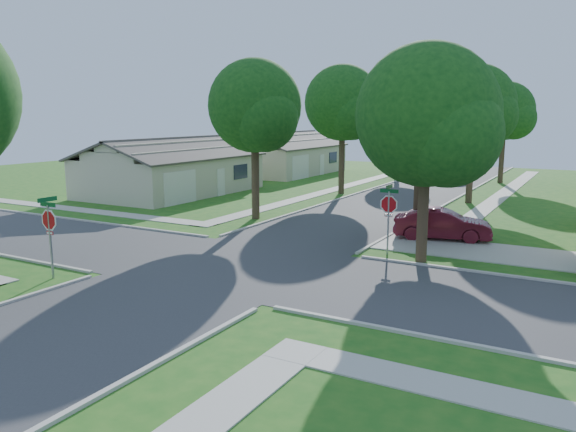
% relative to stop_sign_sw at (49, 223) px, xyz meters
% --- Properties ---
extents(ground, '(100.00, 100.00, 0.00)m').
position_rel_stop_sign_sw_xyz_m(ground, '(4.70, 4.70, -2.03)').
color(ground, '#1D5818').
rests_on(ground, ground).
extents(road_ns, '(7.00, 100.00, 0.02)m').
position_rel_stop_sign_sw_xyz_m(road_ns, '(4.70, 4.70, -2.03)').
color(road_ns, '#333335').
rests_on(road_ns, ground).
extents(sidewalk_ne, '(1.20, 40.00, 0.04)m').
position_rel_stop_sign_sw_xyz_m(sidewalk_ne, '(10.80, 30.70, -2.01)').
color(sidewalk_ne, '#9E9B91').
rests_on(sidewalk_ne, ground).
extents(sidewalk_nw, '(1.20, 40.00, 0.04)m').
position_rel_stop_sign_sw_xyz_m(sidewalk_nw, '(-1.40, 30.70, -2.01)').
color(sidewalk_nw, '#9E9B91').
rests_on(sidewalk_nw, ground).
extents(driveway, '(8.80, 3.60, 0.05)m').
position_rel_stop_sign_sw_xyz_m(driveway, '(12.60, 11.80, -2.01)').
color(driveway, '#9E9B91').
rests_on(driveway, ground).
extents(stop_sign_sw, '(1.05, 0.80, 2.98)m').
position_rel_stop_sign_sw_xyz_m(stop_sign_sw, '(0.00, 0.00, 0.00)').
color(stop_sign_sw, gray).
rests_on(stop_sign_sw, ground).
extents(stop_sign_ne, '(1.05, 0.80, 2.98)m').
position_rel_stop_sign_sw_xyz_m(stop_sign_ne, '(9.40, 9.40, 0.00)').
color(stop_sign_ne, gray).
rests_on(stop_sign_ne, ground).
extents(tree_e_near, '(4.97, 4.80, 8.28)m').
position_rel_stop_sign_sw_xyz_m(tree_e_near, '(9.45, 13.71, 3.61)').
color(tree_e_near, '#38281C').
rests_on(tree_e_near, ground).
extents(tree_e_mid, '(5.59, 5.40, 9.21)m').
position_rel_stop_sign_sw_xyz_m(tree_e_mid, '(9.46, 25.71, 4.22)').
color(tree_e_mid, '#38281C').
rests_on(tree_e_mid, ground).
extents(tree_e_far, '(5.17, 5.00, 8.72)m').
position_rel_stop_sign_sw_xyz_m(tree_e_far, '(9.45, 38.71, 3.95)').
color(tree_e_far, '#38281C').
rests_on(tree_e_far, ground).
extents(tree_w_near, '(5.38, 5.20, 8.97)m').
position_rel_stop_sign_sw_xyz_m(tree_w_near, '(0.06, 13.71, 4.08)').
color(tree_w_near, '#38281C').
rests_on(tree_w_near, ground).
extents(tree_w_mid, '(5.80, 5.60, 9.56)m').
position_rel_stop_sign_sw_xyz_m(tree_w_mid, '(0.06, 25.71, 4.46)').
color(tree_w_mid, '#38281C').
rests_on(tree_w_mid, ground).
extents(tree_w_far, '(4.76, 4.60, 8.04)m').
position_rel_stop_sign_sw_xyz_m(tree_w_far, '(0.05, 38.71, 3.48)').
color(tree_w_far, '#38281C').
rests_on(tree_w_far, ground).
extents(tree_ne_corner, '(5.80, 5.60, 8.66)m').
position_rel_stop_sign_sw_xyz_m(tree_ne_corner, '(11.06, 8.91, 3.56)').
color(tree_ne_corner, '#38281C').
rests_on(tree_ne_corner, ground).
extents(house_nw_near, '(8.42, 13.60, 4.23)m').
position_rel_stop_sign_sw_xyz_m(house_nw_near, '(-11.29, 19.70, -0.51)').
color(house_nw_near, '#BCAD94').
rests_on(house_nw_near, ground).
extents(house_nw_far, '(8.42, 13.60, 4.23)m').
position_rel_stop_sign_sw_xyz_m(house_nw_far, '(-11.29, 36.70, -0.51)').
color(house_nw_far, '#BCAD94').
rests_on(house_nw_far, ground).
extents(car_driveway, '(4.73, 2.57, 1.48)m').
position_rel_stop_sign_sw_xyz_m(car_driveway, '(10.70, 13.40, -1.29)').
color(car_driveway, '#4E101B').
rests_on(car_driveway, ground).
extents(car_curb_east, '(1.86, 4.07, 1.35)m').
position_rel_stop_sign_sw_xyz_m(car_curb_east, '(5.90, 37.06, -1.35)').
color(car_curb_east, black).
rests_on(car_curb_east, ground).
extents(car_curb_west, '(2.07, 4.42, 1.25)m').
position_rel_stop_sign_sw_xyz_m(car_curb_west, '(3.50, 43.06, -1.41)').
color(car_curb_west, black).
rests_on(car_curb_west, ground).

